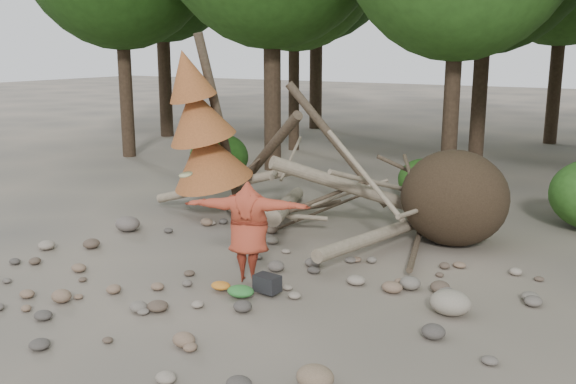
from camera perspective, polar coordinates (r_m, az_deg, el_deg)
The scene contains 12 objects.
ground at distance 11.13m, azimuth -5.36°, elevation -8.35°, with size 120.00×120.00×0.00m, color #514C44.
deadfall_pile at distance 13.61m, azimuth 12.14°, elevation -0.45°, with size 8.55×5.24×3.30m.
dead_conifer at distance 15.07m, azimuth -7.66°, elevation 5.47°, with size 2.06×2.16×4.35m.
bush_left at distance 19.72m, azimuth -6.15°, elevation 3.14°, with size 1.80×1.80×1.44m, color #1D4412.
bush_mid at distance 17.38m, azimuth 12.03°, elevation 1.08°, with size 1.40×1.40×1.12m, color #275719.
frisbee_thrower at distance 10.88m, azimuth -3.56°, elevation -3.52°, with size 2.97×1.31×1.74m.
backpack at distance 10.69m, azimuth -1.85°, elevation -8.41°, with size 0.41×0.28×0.28m, color black.
cloth_green at distance 10.55m, azimuth -4.23°, elevation -9.04°, with size 0.46×0.38×0.17m, color #2D702E.
cloth_orange at distance 10.88m, azimuth -5.99°, elevation -8.52°, with size 0.34×0.28×0.13m, color #C57321.
boulder_front_right at distance 7.99m, azimuth 2.43°, elevation -16.12°, with size 0.47×0.42×0.28m, color #7C654D.
boulder_mid_right at distance 10.23m, azimuth 14.23°, elevation -9.50°, with size 0.63×0.57×0.38m, color gray.
boulder_mid_left at distance 14.67m, azimuth -14.08°, elevation -2.76°, with size 0.56×0.50×0.34m, color #615852.
Camera 1 is at (6.13, -8.38, 4.01)m, focal length 40.00 mm.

